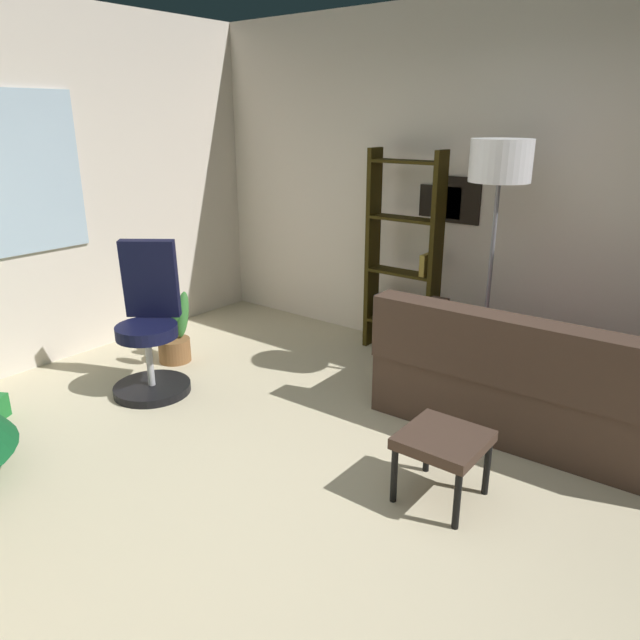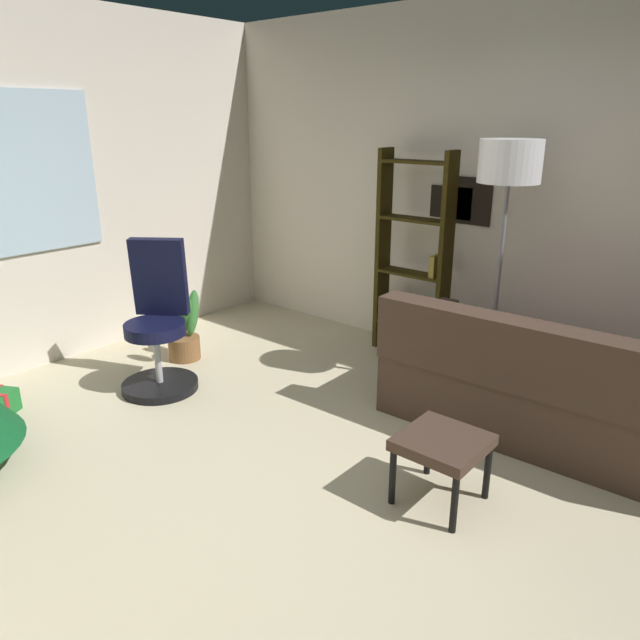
% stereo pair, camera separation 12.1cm
% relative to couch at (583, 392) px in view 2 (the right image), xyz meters
% --- Properties ---
extents(ground_plane, '(4.67, 6.16, 0.10)m').
position_rel_couch_xyz_m(ground_plane, '(-1.64, 0.65, -0.34)').
color(ground_plane, beige).
extents(wall_back_with_windows, '(4.67, 0.12, 2.80)m').
position_rel_couch_xyz_m(wall_back_with_windows, '(-1.66, 3.78, 1.12)').
color(wall_back_with_windows, beige).
rests_on(wall_back_with_windows, ground_plane).
extents(wall_right_with_frames, '(0.12, 6.16, 2.80)m').
position_rel_couch_xyz_m(wall_right_with_frames, '(0.74, 0.65, 1.11)').
color(wall_right_with_frames, beige).
rests_on(wall_right_with_frames, ground_plane).
extents(couch, '(1.73, 2.12, 0.83)m').
position_rel_couch_xyz_m(couch, '(0.00, 0.00, 0.00)').
color(couch, '#402E24').
rests_on(couch, ground_plane).
extents(footstool, '(0.42, 0.42, 0.38)m').
position_rel_couch_xyz_m(footstool, '(-1.23, 0.32, 0.04)').
color(footstool, '#402E24').
rests_on(footstool, ground_plane).
extents(office_chair, '(0.60, 0.59, 1.11)m').
position_rel_couch_xyz_m(office_chair, '(-1.32, 2.64, 0.15)').
color(office_chair, black).
rests_on(office_chair, ground_plane).
extents(bookshelf, '(0.18, 0.64, 1.71)m').
position_rel_couch_xyz_m(bookshelf, '(0.47, 1.58, 0.46)').
color(bookshelf, '#2E2407').
rests_on(bookshelf, ground_plane).
extents(floor_lamp, '(0.41, 0.41, 1.81)m').
position_rel_couch_xyz_m(floor_lamp, '(0.19, 0.71, 1.28)').
color(floor_lamp, slate).
rests_on(floor_lamp, ground_plane).
extents(potted_plant, '(0.42, 0.26, 0.59)m').
position_rel_couch_xyz_m(potted_plant, '(-0.87, 2.95, -0.07)').
color(potted_plant, brown).
rests_on(potted_plant, ground_plane).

